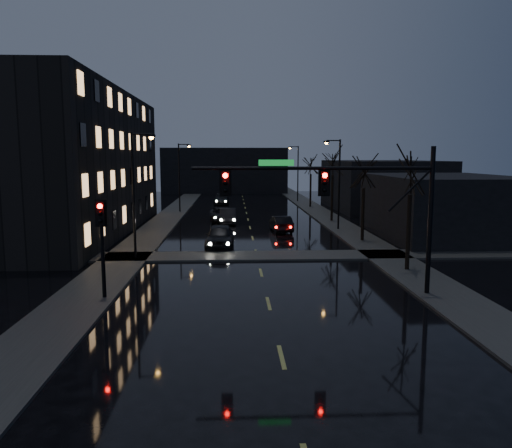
{
  "coord_description": "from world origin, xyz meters",
  "views": [
    {
      "loc": [
        -1.56,
        -13.58,
        6.54
      ],
      "look_at": [
        -0.42,
        10.94,
        3.2
      ],
      "focal_mm": 35.0,
      "sensor_mm": 36.0,
      "label": 1
    }
  ],
  "objects": [
    {
      "name": "streetlight_r_far",
      "position": [
        7.58,
        58.0,
        4.77
      ],
      "size": [
        1.53,
        0.28,
        8.0
      ],
      "color": "black",
      "rests_on": "ground"
    },
    {
      "name": "tree_mid_a",
      "position": [
        8.4,
        24.0,
        5.83
      ],
      "size": [
        3.3,
        3.3,
        7.58
      ],
      "color": "black",
      "rests_on": "ground"
    },
    {
      "name": "tree_mid_b",
      "position": [
        8.4,
        36.0,
        6.61
      ],
      "size": [
        3.74,
        3.74,
        8.59
      ],
      "color": "black",
      "rests_on": "ground"
    },
    {
      "name": "apartment_block",
      "position": [
        -16.5,
        30.0,
        6.0
      ],
      "size": [
        12.0,
        30.0,
        12.0
      ],
      "primitive_type": "cube",
      "color": "black",
      "rests_on": "ground"
    },
    {
      "name": "oncoming_car_d",
      "position": [
        -3.15,
        54.56,
        0.72
      ],
      "size": [
        2.11,
        5.02,
        1.45
      ],
      "primitive_type": "imported",
      "rotation": [
        0.0,
        0.0,
        -0.02
      ],
      "color": "black",
      "rests_on": "ground"
    },
    {
      "name": "commercial_right_near",
      "position": [
        15.5,
        26.0,
        2.5
      ],
      "size": [
        10.0,
        14.0,
        5.0
      ],
      "primitive_type": "cube",
      "color": "black",
      "rests_on": "ground"
    },
    {
      "name": "tree_far",
      "position": [
        8.4,
        50.0,
        6.06
      ],
      "size": [
        3.43,
        3.43,
        7.88
      ],
      "color": "black",
      "rests_on": "ground"
    },
    {
      "name": "sidewalk_right",
      "position": [
        8.5,
        35.0,
        0.06
      ],
      "size": [
        3.0,
        140.0,
        0.12
      ],
      "primitive_type": "cube",
      "color": "#2D2D2B",
      "rests_on": "ground"
    },
    {
      "name": "oncoming_car_a",
      "position": [
        -2.53,
        22.0,
        0.82
      ],
      "size": [
        2.12,
        4.9,
        1.65
      ],
      "primitive_type": "imported",
      "rotation": [
        0.0,
        0.0,
        -0.04
      ],
      "color": "black",
      "rests_on": "ground"
    },
    {
      "name": "ground",
      "position": [
        0.0,
        0.0,
        0.0
      ],
      "size": [
        160.0,
        160.0,
        0.0
      ],
      "primitive_type": "plane",
      "color": "black",
      "rests_on": "ground"
    },
    {
      "name": "signal_mast",
      "position": [
        3.85,
        9.0,
        4.87
      ],
      "size": [
        11.11,
        0.41,
        7.0
      ],
      "color": "black",
      "rests_on": "ground"
    },
    {
      "name": "sidewalk_cross",
      "position": [
        0.0,
        18.5,
        0.06
      ],
      "size": [
        40.0,
        3.0,
        0.12
      ],
      "primitive_type": "cube",
      "color": "#2D2D2B",
      "rests_on": "ground"
    },
    {
      "name": "lead_car",
      "position": [
        2.61,
        29.38,
        0.7
      ],
      "size": [
        1.88,
        4.37,
        1.4
      ],
      "primitive_type": "imported",
      "rotation": [
        0.0,
        0.0,
        3.24
      ],
      "color": "black",
      "rests_on": "ground"
    },
    {
      "name": "streetlight_l_far",
      "position": [
        -7.58,
        45.0,
        4.77
      ],
      "size": [
        1.53,
        0.28,
        8.0
      ],
      "color": "black",
      "rests_on": "ground"
    },
    {
      "name": "far_block",
      "position": [
        -3.0,
        78.0,
        4.0
      ],
      "size": [
        22.0,
        10.0,
        8.0
      ],
      "primitive_type": "cube",
      "color": "black",
      "rests_on": "ground"
    },
    {
      "name": "commercial_right_far",
      "position": [
        17.0,
        48.0,
        3.0
      ],
      "size": [
        12.0,
        18.0,
        6.0
      ],
      "primitive_type": "cube",
      "color": "black",
      "rests_on": "ground"
    },
    {
      "name": "oncoming_car_b",
      "position": [
        -2.07,
        34.89,
        0.74
      ],
      "size": [
        1.57,
        4.5,
        1.48
      ],
      "primitive_type": "imported",
      "rotation": [
        0.0,
        0.0,
        -0.0
      ],
      "color": "black",
      "rests_on": "ground"
    },
    {
      "name": "tree_near",
      "position": [
        8.4,
        14.0,
        6.22
      ],
      "size": [
        3.52,
        3.52,
        8.08
      ],
      "color": "black",
      "rests_on": "ground"
    },
    {
      "name": "sidewalk_left",
      "position": [
        -8.5,
        35.0,
        0.06
      ],
      "size": [
        3.0,
        140.0,
        0.12
      ],
      "primitive_type": "cube",
      "color": "#2D2D2B",
      "rests_on": "ground"
    },
    {
      "name": "streetlight_r_mid",
      "position": [
        7.58,
        30.0,
        4.77
      ],
      "size": [
        1.53,
        0.28,
        8.0
      ],
      "color": "black",
      "rests_on": "ground"
    },
    {
      "name": "oncoming_car_c",
      "position": [
        -2.68,
        36.6,
        0.69
      ],
      "size": [
        2.67,
        5.12,
        1.38
      ],
      "primitive_type": "imported",
      "rotation": [
        0.0,
        0.0,
        0.08
      ],
      "color": "black",
      "rests_on": "ground"
    },
    {
      "name": "signal_pole_left",
      "position": [
        -7.5,
        8.99,
        3.01
      ],
      "size": [
        0.35,
        0.41,
        4.53
      ],
      "color": "black",
      "rests_on": "ground"
    },
    {
      "name": "streetlight_l_near",
      "position": [
        -7.58,
        18.0,
        4.77
      ],
      "size": [
        1.53,
        0.28,
        8.0
      ],
      "color": "black",
      "rests_on": "ground"
    }
  ]
}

